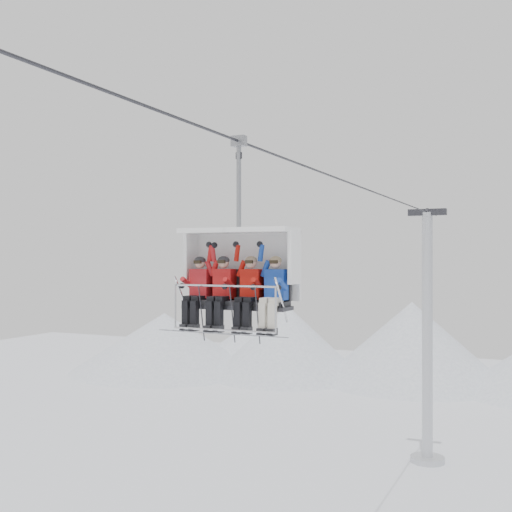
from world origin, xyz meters
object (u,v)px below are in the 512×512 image
at_px(lift_tower_right, 427,353).
at_px(skier_center_left, 222,290).
at_px(skier_far_right, 274,291).
at_px(chairlift_carrier, 241,267).
at_px(skier_center_right, 250,290).
at_px(skier_far_left, 198,289).

height_order(lift_tower_right, skier_center_left, lift_tower_right).
distance_m(lift_tower_right, skier_far_right, 23.48).
distance_m(chairlift_carrier, skier_center_right, 0.65).
xyz_separation_m(skier_center_right, skier_far_right, (0.54, 0.00, 0.00)).
bearing_deg(skier_center_right, skier_center_left, 180.00).
height_order(chairlift_carrier, skier_far_right, chairlift_carrier).
bearing_deg(chairlift_carrier, skier_far_right, -19.28).
relative_size(chairlift_carrier, skier_center_left, 2.36).
height_order(lift_tower_right, skier_far_right, lift_tower_right).
relative_size(chairlift_carrier, skier_far_right, 2.36).
bearing_deg(skier_far_left, skier_center_right, 0.05).
height_order(lift_tower_right, chairlift_carrier, lift_tower_right).
bearing_deg(skier_far_left, chairlift_carrier, 19.40).
bearing_deg(skier_center_right, lift_tower_right, 90.82).
height_order(chairlift_carrier, skier_center_right, chairlift_carrier).
bearing_deg(skier_far_right, skier_center_right, 180.00).
xyz_separation_m(chairlift_carrier, skier_far_right, (0.87, -0.30, -0.47)).
distance_m(skier_center_left, skier_far_right, 1.17).
bearing_deg(skier_center_right, chairlift_carrier, 137.17).
xyz_separation_m(skier_far_left, skier_far_right, (1.73, 0.00, 0.00)).
relative_size(skier_far_left, skier_far_right, 1.00).
relative_size(chairlift_carrier, skier_far_left, 2.36).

